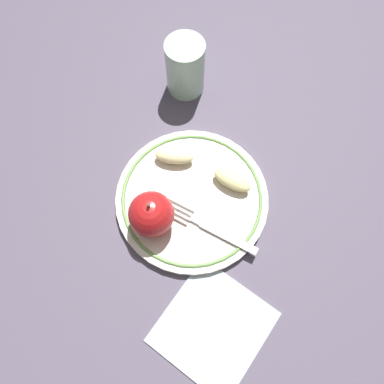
# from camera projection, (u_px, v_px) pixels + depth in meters

# --- Properties ---
(ground_plane) EXTENTS (2.00, 2.00, 0.00)m
(ground_plane) POSITION_uv_depth(u_px,v_px,m) (192.00, 196.00, 0.61)
(ground_plane) COLOR #524A5C
(plate) EXTENTS (0.24, 0.24, 0.02)m
(plate) POSITION_uv_depth(u_px,v_px,m) (192.00, 198.00, 0.60)
(plate) COLOR silver
(plate) RESTS_ON ground_plane
(apple_red_whole) EXTENTS (0.07, 0.07, 0.08)m
(apple_red_whole) POSITION_uv_depth(u_px,v_px,m) (151.00, 214.00, 0.54)
(apple_red_whole) COLOR red
(apple_red_whole) RESTS_ON plate
(apple_slice_front) EXTENTS (0.03, 0.06, 0.02)m
(apple_slice_front) POSITION_uv_depth(u_px,v_px,m) (174.00, 156.00, 0.60)
(apple_slice_front) COLOR beige
(apple_slice_front) RESTS_ON plate
(apple_slice_back) EXTENTS (0.05, 0.07, 0.02)m
(apple_slice_back) POSITION_uv_depth(u_px,v_px,m) (232.00, 180.00, 0.59)
(apple_slice_back) COLOR beige
(apple_slice_back) RESTS_ON plate
(fork) EXTENTS (0.08, 0.17, 0.00)m
(fork) POSITION_uv_depth(u_px,v_px,m) (209.00, 227.00, 0.57)
(fork) COLOR silver
(fork) RESTS_ON plate
(drinking_glass) EXTENTS (0.07, 0.07, 0.10)m
(drinking_glass) POSITION_uv_depth(u_px,v_px,m) (185.00, 67.00, 0.64)
(drinking_glass) COLOR #B8E3C2
(drinking_glass) RESTS_ON ground_plane
(napkin_folded) EXTENTS (0.19, 0.19, 0.01)m
(napkin_folded) POSITION_uv_depth(u_px,v_px,m) (213.00, 327.00, 0.53)
(napkin_folded) COLOR #B2C2CA
(napkin_folded) RESTS_ON ground_plane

